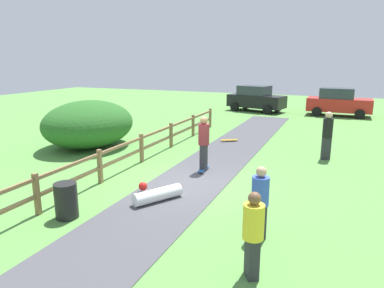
# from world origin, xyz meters

# --- Properties ---
(ground_plane) EXTENTS (60.00, 60.00, 0.00)m
(ground_plane) POSITION_xyz_m (0.00, 0.00, 0.00)
(ground_plane) COLOR #568E42
(asphalt_path) EXTENTS (2.40, 28.00, 0.02)m
(asphalt_path) POSITION_xyz_m (0.00, 0.00, 0.01)
(asphalt_path) COLOR #47474C
(asphalt_path) RESTS_ON ground_plane
(wooden_fence) EXTENTS (0.12, 18.12, 1.10)m
(wooden_fence) POSITION_xyz_m (-2.60, 0.00, 0.67)
(wooden_fence) COLOR olive
(wooden_fence) RESTS_ON ground_plane
(bush_large) EXTENTS (3.67, 4.40, 2.08)m
(bush_large) POSITION_xyz_m (-6.03, 2.53, 1.04)
(bush_large) COLOR #286023
(bush_large) RESTS_ON ground_plane
(trash_bin) EXTENTS (0.56, 0.56, 0.90)m
(trash_bin) POSITION_xyz_m (-1.80, -3.71, 0.45)
(trash_bin) COLOR black
(trash_bin) RESTS_ON ground_plane
(skater_riding) EXTENTS (0.40, 0.81, 1.94)m
(skater_riding) POSITION_xyz_m (0.01, 1.10, 1.11)
(skater_riding) COLOR #265999
(skater_riding) RESTS_ON asphalt_path
(skater_fallen) EXTENTS (1.38, 1.43, 0.36)m
(skater_fallen) POSITION_xyz_m (-0.25, -1.90, 0.20)
(skater_fallen) COLOR white
(skater_fallen) RESTS_ON asphalt_path
(skateboard_loose) EXTENTS (0.78, 0.60, 0.08)m
(skateboard_loose) POSITION_xyz_m (-0.48, 5.86, 0.09)
(skateboard_loose) COLOR #BF8C19
(skateboard_loose) RESTS_ON asphalt_path
(bystander_black) EXTENTS (0.50, 0.50, 1.89)m
(bystander_black) POSITION_xyz_m (3.90, 4.43, 1.06)
(bystander_black) COLOR #2D2D33
(bystander_black) RESTS_ON ground_plane
(bystander_blue) EXTENTS (0.54, 0.54, 1.64)m
(bystander_blue) POSITION_xyz_m (2.83, -2.86, 0.90)
(bystander_blue) COLOR #2D2D33
(bystander_blue) RESTS_ON ground_plane
(bystander_yellow) EXTENTS (0.52, 0.52, 1.64)m
(bystander_yellow) POSITION_xyz_m (3.03, -4.38, 0.90)
(bystander_yellow) COLOR #2D2D33
(bystander_yellow) RESTS_ON ground_plane
(parked_car_black) EXTENTS (4.49, 2.76, 1.92)m
(parked_car_black) POSITION_xyz_m (-1.65, 16.47, 0.96)
(parked_car_black) COLOR black
(parked_car_black) RESTS_ON ground_plane
(parked_car_red) EXTENTS (4.23, 2.07, 1.92)m
(parked_car_red) POSITION_xyz_m (4.13, 16.46, 0.96)
(parked_car_red) COLOR red
(parked_car_red) RESTS_ON ground_plane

